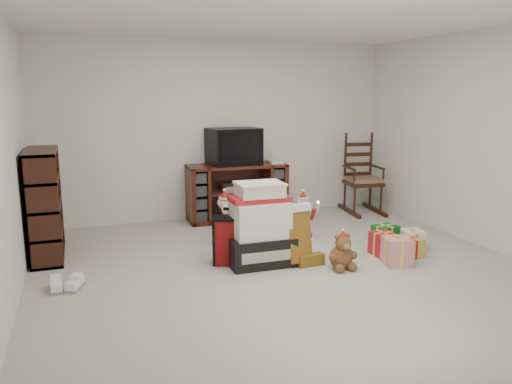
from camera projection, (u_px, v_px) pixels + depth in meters
room at (291, 149)px, 4.80m from camera, size 5.01×5.01×2.51m
tv_stand at (237, 192)px, 7.07m from camera, size 1.40×0.54×0.79m
bookshelf at (45, 206)px, 5.43m from camera, size 0.32×0.97×1.19m
rocking_chair at (361, 184)px, 7.54m from camera, size 0.60×0.88×1.23m
gift_pile at (260, 229)px, 5.23m from camera, size 0.69×0.50×0.85m
red_suitcase at (233, 240)px, 5.25m from camera, size 0.44×0.33×0.60m
stocking at (300, 235)px, 5.17m from camera, size 0.32×0.15×0.67m
teddy_bear at (342, 254)px, 5.11m from camera, size 0.25×0.22×0.37m
santa_figurine at (303, 221)px, 6.12m from camera, size 0.30×0.29×0.62m
mrs_claus_figurine at (225, 223)px, 5.98m from camera, size 0.32×0.30×0.65m
sneaker_pair at (66, 285)px, 4.59m from camera, size 0.32×0.27×0.09m
gift_cluster at (397, 244)px, 5.58m from camera, size 0.72×0.81×0.25m
crt_television at (234, 146)px, 6.95m from camera, size 0.74×0.57×0.51m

